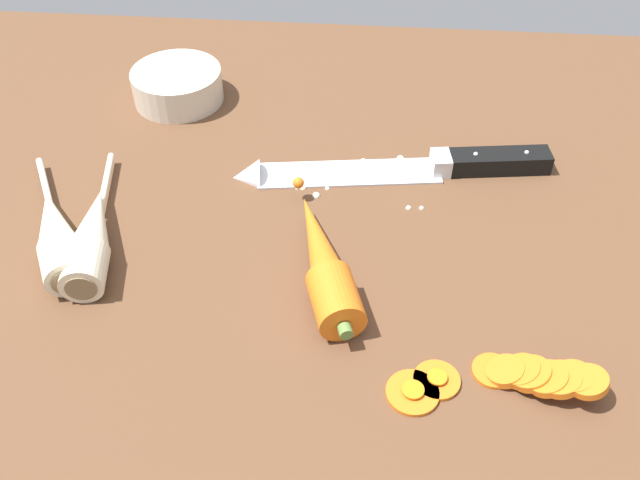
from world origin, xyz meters
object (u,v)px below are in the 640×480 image
(whole_carrot, at_px, (323,261))
(parsnip_mid_left, at_px, (56,234))
(prep_bowl, at_px, (177,84))
(chefs_knife, at_px, (388,168))
(parsnip_front, at_px, (92,236))
(carrot_slice_stray_near, at_px, (413,391))
(carrot_slice_stray_mid, at_px, (437,379))
(carrot_slice_stack, at_px, (539,375))

(whole_carrot, distance_m, parsnip_mid_left, 0.26)
(parsnip_mid_left, distance_m, prep_bowl, 0.28)
(chefs_knife, height_order, parsnip_front, parsnip_front)
(parsnip_mid_left, height_order, carrot_slice_stray_near, parsnip_mid_left)
(chefs_knife, bearing_deg, prep_bowl, 154.30)
(parsnip_mid_left, distance_m, carrot_slice_stray_mid, 0.38)
(carrot_slice_stray_near, xyz_separation_m, prep_bowl, (-0.29, 0.41, 0.02))
(whole_carrot, bearing_deg, prep_bowl, 125.37)
(carrot_slice_stack, relative_size, prep_bowl, 0.93)
(chefs_knife, relative_size, parsnip_front, 1.68)
(carrot_slice_stray_near, bearing_deg, whole_carrot, 123.97)
(parsnip_front, bearing_deg, carrot_slice_stray_mid, -20.80)
(parsnip_front, distance_m, carrot_slice_stack, 0.42)
(parsnip_front, relative_size, parsnip_mid_left, 1.08)
(whole_carrot, xyz_separation_m, carrot_slice_stray_near, (0.08, -0.12, -0.02))
(carrot_slice_stack, bearing_deg, carrot_slice_stray_mid, -176.86)
(carrot_slice_stray_mid, relative_size, prep_bowl, 0.35)
(whole_carrot, bearing_deg, parsnip_front, 176.03)
(whole_carrot, relative_size, carrot_slice_stack, 1.98)
(chefs_knife, distance_m, whole_carrot, 0.17)
(whole_carrot, distance_m, parsnip_front, 0.22)
(carrot_slice_stack, distance_m, prep_bowl, 0.55)
(parsnip_mid_left, height_order, prep_bowl, same)
(parsnip_mid_left, bearing_deg, prep_bowl, 78.83)
(parsnip_front, xyz_separation_m, parsnip_mid_left, (-0.03, -0.00, 0.00))
(whole_carrot, bearing_deg, carrot_slice_stray_near, -56.03)
(parsnip_mid_left, distance_m, carrot_slice_stack, 0.45)
(carrot_slice_stack, xyz_separation_m, prep_bowl, (-0.39, 0.39, 0.01))
(carrot_slice_stack, bearing_deg, chefs_knife, 115.12)
(prep_bowl, bearing_deg, chefs_knife, -25.70)
(carrot_slice_stray_mid, bearing_deg, prep_bowl, 127.71)
(parsnip_front, xyz_separation_m, prep_bowl, (0.02, 0.27, 0.00))
(whole_carrot, relative_size, carrot_slice_stray_mid, 5.24)
(whole_carrot, height_order, carrot_slice_stray_near, whole_carrot)
(whole_carrot, relative_size, parsnip_mid_left, 1.06)
(chefs_knife, height_order, carrot_slice_stray_near, chefs_knife)
(chefs_knife, height_order, carrot_slice_stray_mid, chefs_knife)
(parsnip_front, relative_size, prep_bowl, 1.89)
(carrot_slice_stray_mid, bearing_deg, carrot_slice_stray_near, -145.48)
(chefs_knife, xyz_separation_m, parsnip_front, (-0.28, -0.15, 0.01))
(parsnip_front, height_order, prep_bowl, same)
(carrot_slice_stray_near, height_order, prep_bowl, prep_bowl)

